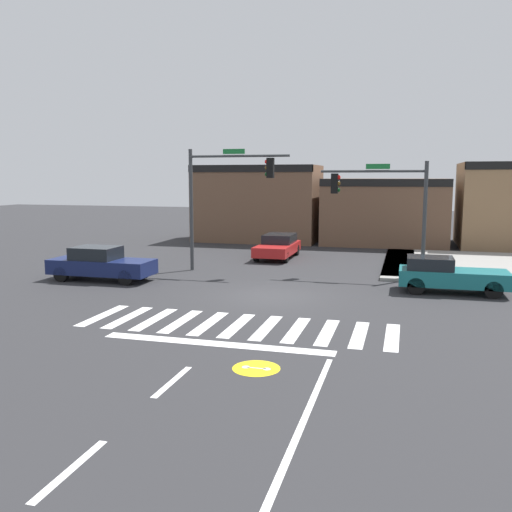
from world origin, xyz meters
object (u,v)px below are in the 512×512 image
traffic_signal_northeast (383,198)px  car_teal (448,275)px  traffic_signal_northwest (225,187)px  car_navy (101,264)px  car_red (278,246)px

traffic_signal_northeast → car_teal: (2.80, -3.12, -3.00)m
traffic_signal_northwest → car_navy: size_ratio=1.27×
traffic_signal_northeast → traffic_signal_northwest: 7.60m
car_navy → car_teal: (15.10, 1.36, -0.03)m
traffic_signal_northwest → car_navy: traffic_signal_northwest is taller
car_navy → car_red: (6.22, 8.96, -0.07)m
traffic_signal_northeast → car_navy: bearing=20.0°
traffic_signal_northeast → car_red: 8.14m
traffic_signal_northwest → car_navy: 6.94m
traffic_signal_northeast → traffic_signal_northwest: (-7.55, -0.78, 0.49)m
traffic_signal_northeast → car_navy: size_ratio=1.13×
traffic_signal_northeast → traffic_signal_northwest: size_ratio=0.89×
traffic_signal_northeast → car_red: traffic_signal_northeast is taller
car_red → car_teal: size_ratio=1.06×
traffic_signal_northeast → car_red: size_ratio=1.21×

